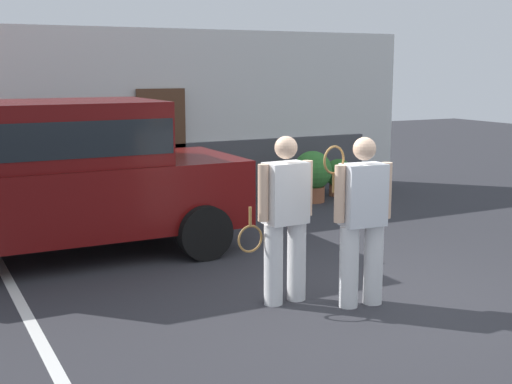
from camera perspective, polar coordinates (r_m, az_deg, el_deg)
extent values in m
plane|color=#2D2D33|center=(7.58, 8.52, -8.89)|extent=(40.00, 40.00, 0.00)
cube|color=silver|center=(7.76, -18.77, -8.86)|extent=(0.12, 4.40, 0.01)
cube|color=white|center=(12.78, -7.87, 6.15)|extent=(10.30, 0.30, 3.16)
cube|color=#4C4C51|center=(12.71, -7.45, 1.47)|extent=(8.65, 0.10, 1.10)
cube|color=brown|center=(12.60, -7.77, 3.68)|extent=(0.90, 0.06, 2.10)
cube|color=#590C0C|center=(9.37, -15.38, -0.40)|extent=(4.61, 1.92, 0.90)
cube|color=#590C0C|center=(9.21, -17.16, 4.67)|extent=(2.91, 1.77, 0.80)
cube|color=black|center=(9.21, -17.15, 4.55)|extent=(2.85, 1.79, 0.44)
cylinder|color=black|center=(10.75, -8.21, -1.19)|extent=(0.72, 0.26, 0.72)
cylinder|color=black|center=(9.01, -4.29, -3.34)|extent=(0.72, 0.26, 0.72)
cylinder|color=white|center=(7.44, 3.36, -5.68)|extent=(0.20, 0.20, 0.86)
cylinder|color=white|center=(7.29, 1.45, -6.02)|extent=(0.20, 0.20, 0.86)
cube|color=white|center=(7.19, 2.46, -0.08)|extent=(0.46, 0.30, 0.64)
sphere|color=beige|center=(7.12, 2.49, 3.69)|extent=(0.24, 0.24, 0.24)
cylinder|color=beige|center=(7.34, 4.25, 0.33)|extent=(0.11, 0.11, 0.59)
cylinder|color=beige|center=(7.04, 0.59, -0.07)|extent=(0.11, 0.11, 0.59)
torus|color=olive|center=(7.12, -0.48, -3.89)|extent=(0.37, 0.05, 0.37)
cylinder|color=olive|center=(7.07, -0.49, -2.04)|extent=(0.03, 0.03, 0.20)
cylinder|color=white|center=(7.42, 9.66, -5.87)|extent=(0.20, 0.20, 0.86)
cylinder|color=white|center=(7.27, 7.68, -6.14)|extent=(0.20, 0.20, 0.86)
cube|color=silver|center=(7.17, 8.84, -0.23)|extent=(0.46, 0.32, 0.64)
sphere|color=beige|center=(7.10, 8.95, 3.55)|extent=(0.24, 0.24, 0.24)
cylinder|color=beige|center=(7.31, 10.70, 0.13)|extent=(0.11, 0.11, 0.59)
cylinder|color=beige|center=(7.03, 6.92, -0.16)|extent=(0.11, 0.11, 0.59)
torus|color=olive|center=(7.00, 6.46, 2.65)|extent=(0.29, 0.08, 0.29)
cylinder|color=olive|center=(7.04, 6.42, 0.75)|extent=(0.03, 0.03, 0.20)
cylinder|color=#9E5638|center=(12.91, 4.66, -0.18)|extent=(0.46, 0.46, 0.28)
sphere|color=#387F33|center=(12.83, 4.68, 1.79)|extent=(0.72, 0.72, 0.72)
cylinder|color=#9E5638|center=(13.57, 6.80, 0.15)|extent=(0.35, 0.35, 0.22)
sphere|color=#2D6B28|center=(13.52, 6.83, 1.58)|extent=(0.55, 0.55, 0.55)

